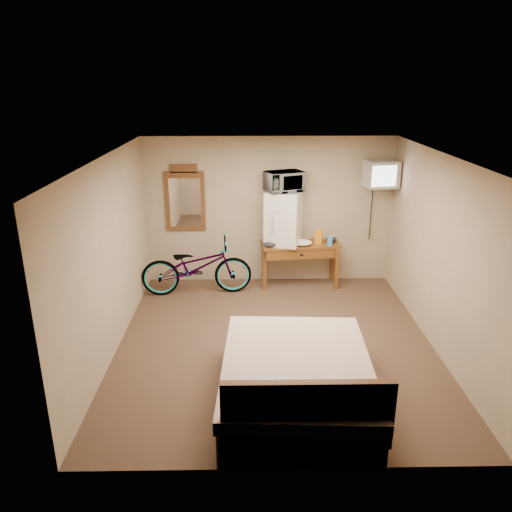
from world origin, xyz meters
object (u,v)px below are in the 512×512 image
Objects in this scene: microwave at (284,181)px; wall_mirror at (185,199)px; mini_fridge at (284,218)px; bed at (297,383)px; crt_television at (381,174)px; desk at (300,251)px; blue_cup at (330,241)px; bicycle at (197,267)px.

microwave is 1.69m from wall_mirror.
microwave is at bearing 56.24° from mini_fridge.
bed is at bearing -66.73° from wall_mirror.
crt_television reaches higher than microwave.
bed reaches higher than desk.
microwave reaches higher than blue_cup.
wall_mirror reaches higher than mini_fridge.
crt_television is 3.24m from wall_mirror.
mini_fridge is 1.44× the size of crt_television.
mini_fridge is 1.64m from bicycle.
desk is 0.64m from mini_fridge.
desk is 0.62× the size of bed.
mini_fridge is 1.52× the size of microwave.
microwave is at bearing 173.38° from desk.
desk is 1.81m from crt_television.
bicycle is 3.36m from bed.
wall_mirror is (-1.94, 0.27, 0.85)m from desk.
wall_mirror is 0.63× the size of bicycle.
wall_mirror is at bearing 171.76° from mini_fridge.
blue_cup is at bearing -173.54° from crt_television.
desk is at bearing 83.76° from bed.
mini_fridge is 1.72m from crt_television.
desk is 2.13m from wall_mirror.
crt_television is at bearing -22.43° from microwave.
microwave is at bearing -8.23° from wall_mirror.
microwave reaches higher than desk.
crt_television is at bearing 6.46° from blue_cup.
bicycle is (-2.99, -0.32, -1.46)m from crt_television.
crt_television is (1.56, -0.01, 0.12)m from microwave.
crt_television is 0.35× the size of bicycle.
desk is at bearing -6.59° from mini_fridge.
bed is (1.57, -3.64, -1.18)m from wall_mirror.
blue_cup reaches higher than desk.
wall_mirror is (-1.64, 0.24, 0.27)m from mini_fridge.
desk is 1.22m from microwave.
blue_cup is 2.52m from wall_mirror.
wall_mirror is (-3.20, 0.25, -0.46)m from crt_television.
crt_television is at bearing -0.51° from mini_fridge.
microwave is 3.73m from bed.
blue_cup reaches higher than bed.
mini_fridge is at bearing 173.41° from desk.
bicycle is (-1.44, -0.33, -1.34)m from microwave.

